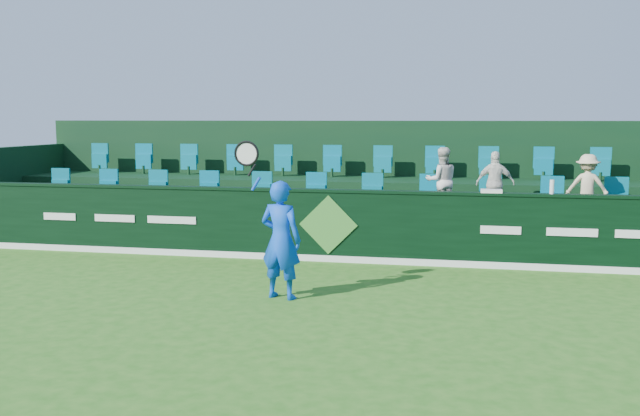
% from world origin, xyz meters
% --- Properties ---
extents(ground, '(60.00, 60.00, 0.00)m').
position_xyz_m(ground, '(0.00, 0.00, 0.00)').
color(ground, '#256718').
rests_on(ground, ground).
extents(sponsor_hoarding, '(16.00, 0.25, 1.35)m').
position_xyz_m(sponsor_hoarding, '(0.00, 4.00, 0.67)').
color(sponsor_hoarding, black).
rests_on(sponsor_hoarding, ground).
extents(stand_tier_front, '(16.00, 2.00, 0.80)m').
position_xyz_m(stand_tier_front, '(0.00, 5.10, 0.40)').
color(stand_tier_front, black).
rests_on(stand_tier_front, ground).
extents(stand_tier_back, '(16.00, 1.80, 1.30)m').
position_xyz_m(stand_tier_back, '(0.00, 7.00, 0.65)').
color(stand_tier_back, black).
rests_on(stand_tier_back, ground).
extents(stand_rear, '(16.00, 4.10, 2.60)m').
position_xyz_m(stand_rear, '(0.00, 7.44, 1.22)').
color(stand_rear, black).
rests_on(stand_rear, ground).
extents(seat_row_front, '(13.50, 0.50, 0.60)m').
position_xyz_m(seat_row_front, '(0.00, 5.50, 1.10)').
color(seat_row_front, '#076B7C').
rests_on(seat_row_front, stand_tier_front).
extents(seat_row_back, '(13.50, 0.50, 0.60)m').
position_xyz_m(seat_row_back, '(0.00, 7.30, 1.60)').
color(seat_row_back, '#076B7C').
rests_on(seat_row_back, stand_tier_back).
extents(tennis_player, '(1.10, 0.56, 2.41)m').
position_xyz_m(tennis_player, '(-0.18, 1.12, 0.90)').
color(tennis_player, blue).
rests_on(tennis_player, ground).
extents(spectator_left, '(0.74, 0.64, 1.30)m').
position_xyz_m(spectator_left, '(2.01, 5.12, 1.45)').
color(spectator_left, silver).
rests_on(spectator_left, stand_tier_front).
extents(spectator_middle, '(0.73, 0.32, 1.23)m').
position_xyz_m(spectator_middle, '(3.03, 5.12, 1.42)').
color(spectator_middle, white).
rests_on(spectator_middle, stand_tier_front).
extents(spectator_right, '(0.82, 0.54, 1.19)m').
position_xyz_m(spectator_right, '(4.71, 5.12, 1.40)').
color(spectator_right, beige).
rests_on(spectator_right, stand_tier_front).
extents(towel, '(0.37, 0.24, 0.06)m').
position_xyz_m(towel, '(2.92, 4.00, 1.38)').
color(towel, white).
rests_on(towel, sponsor_hoarding).
extents(drinks_bottle, '(0.08, 0.08, 0.25)m').
position_xyz_m(drinks_bottle, '(3.95, 4.00, 1.47)').
color(drinks_bottle, white).
rests_on(drinks_bottle, sponsor_hoarding).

